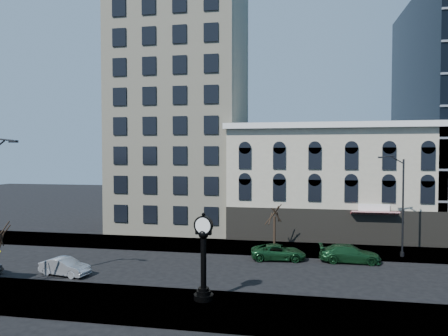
# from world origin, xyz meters

# --- Properties ---
(ground) EXTENTS (160.00, 160.00, 0.00)m
(ground) POSITION_xyz_m (0.00, 0.00, 0.00)
(ground) COLOR black
(ground) RESTS_ON ground
(sidewalk_far) EXTENTS (160.00, 6.00, 0.12)m
(sidewalk_far) POSITION_xyz_m (0.00, 8.00, 0.06)
(sidewalk_far) COLOR #9C998E
(sidewalk_far) RESTS_ON ground
(sidewalk_near) EXTENTS (160.00, 6.00, 0.12)m
(sidewalk_near) POSITION_xyz_m (0.00, -8.00, 0.06)
(sidewalk_near) COLOR #9C998E
(sidewalk_near) RESTS_ON ground
(cream_tower) EXTENTS (15.90, 15.40, 42.50)m
(cream_tower) POSITION_xyz_m (-6.11, 18.88, 19.32)
(cream_tower) COLOR beige
(cream_tower) RESTS_ON ground
(victorian_row) EXTENTS (22.60, 11.19, 12.50)m
(victorian_row) POSITION_xyz_m (12.00, 15.89, 6.00)
(victorian_row) COLOR #BFB69D
(victorian_row) RESTS_ON ground
(street_clock) EXTENTS (1.24, 1.24, 5.48)m
(street_clock) POSITION_xyz_m (2.63, -6.78, 2.60)
(street_clock) COLOR black
(street_clock) RESTS_ON sidewalk_near
(street_lamp_near) EXTENTS (2.67, 0.75, 10.36)m
(street_lamp_near) POSITION_xyz_m (-11.44, -6.89, 7.94)
(street_lamp_near) COLOR black
(street_lamp_near) RESTS_ON sidewalk_near
(street_lamp_far) EXTENTS (2.38, 0.45, 9.18)m
(street_lamp_far) POSITION_xyz_m (16.99, 6.52, 7.05)
(street_lamp_far) COLOR black
(street_lamp_far) RESTS_ON sidewalk_far
(bare_tree_far) EXTENTS (2.92, 2.92, 5.01)m
(bare_tree_far) POSITION_xyz_m (6.30, 7.60, 3.89)
(bare_tree_far) COLOR #302318
(bare_tree_far) RESTS_ON sidewalk_far
(car_near_b) EXTENTS (4.15, 2.04, 1.31)m
(car_near_b) POSITION_xyz_m (-9.01, -3.36, 0.65)
(car_near_b) COLOR #A5A8AD
(car_near_b) RESTS_ON ground
(car_far_a) EXTENTS (4.97, 2.67, 1.33)m
(car_far_a) POSITION_xyz_m (6.83, 4.02, 0.66)
(car_far_a) COLOR #143F1E
(car_far_a) RESTS_ON ground
(car_far_b) EXTENTS (5.12, 2.15, 1.48)m
(car_far_b) POSITION_xyz_m (12.86, 4.25, 0.74)
(car_far_b) COLOR #143F1E
(car_far_b) RESTS_ON ground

